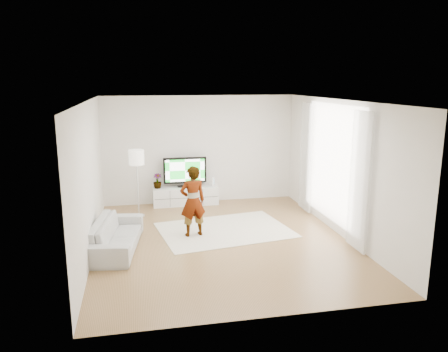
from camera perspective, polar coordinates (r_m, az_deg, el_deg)
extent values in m
plane|color=#9C7446|center=(8.94, -0.29, -8.43)|extent=(6.00, 6.00, 0.00)
plane|color=white|center=(8.36, -0.31, 9.80)|extent=(6.00, 6.00, 0.00)
cube|color=white|center=(8.44, -17.20, -0.35)|extent=(0.02, 6.00, 2.80)
cube|color=white|center=(9.34, 14.93, 1.00)|extent=(0.02, 6.00, 2.80)
cube|color=white|center=(11.45, -3.20, 3.46)|extent=(5.00, 0.02, 2.80)
cube|color=white|center=(5.73, 5.54, -5.81)|extent=(5.00, 0.02, 2.80)
cube|color=white|center=(9.59, 14.05, 1.64)|extent=(0.01, 2.60, 2.50)
cube|color=white|center=(8.44, 17.27, -0.69)|extent=(0.04, 0.70, 2.60)
cube|color=white|center=(10.74, 10.69, 2.39)|extent=(0.04, 0.70, 2.60)
cube|color=white|center=(11.41, -5.04, -2.57)|extent=(1.68, 0.47, 0.47)
cube|color=black|center=(11.19, -4.90, -2.89)|extent=(1.63, 0.00, 0.01)
cube|color=black|center=(11.15, -7.05, -2.99)|extent=(0.01, 0.00, 0.42)
cube|color=black|center=(11.24, -2.77, -2.78)|extent=(0.01, 0.00, 0.42)
cube|color=black|center=(11.38, -5.08, -1.34)|extent=(0.40, 0.22, 0.02)
cube|color=black|center=(11.37, -5.09, -1.10)|extent=(0.08, 0.05, 0.08)
cube|color=black|center=(11.29, -5.12, 0.76)|extent=(1.11, 0.06, 0.67)
cube|color=green|center=(11.26, -5.10, 0.72)|extent=(1.01, 0.01, 0.57)
cube|color=white|center=(11.43, -1.41, -0.70)|extent=(0.07, 0.17, 0.23)
cube|color=#4CB2FF|center=(11.34, -1.34, -0.69)|extent=(0.01, 0.00, 0.12)
imported|color=#3F7238|center=(11.26, -8.69, -0.64)|extent=(0.23, 0.23, 0.38)
cube|color=#F1EACE|center=(9.52, 0.08, -7.06)|extent=(2.99, 2.36, 0.01)
imported|color=#334772|center=(8.99, -4.11, -3.30)|extent=(0.59, 0.45, 1.47)
imported|color=#AFAFAB|center=(8.67, -13.91, -7.45)|extent=(1.05, 2.08, 0.58)
cylinder|color=silver|center=(10.68, -11.05, -5.09)|extent=(0.28, 0.28, 0.02)
cylinder|color=silver|center=(10.51, -11.19, -1.83)|extent=(0.04, 0.04, 1.23)
cylinder|color=white|center=(10.35, -11.38, 2.41)|extent=(0.36, 0.36, 0.35)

